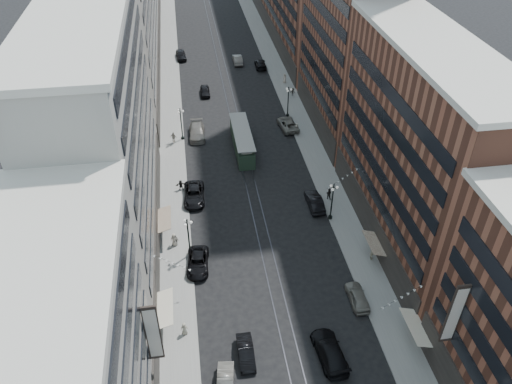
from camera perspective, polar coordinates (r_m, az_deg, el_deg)
ground at (r=87.24m, az=-2.38°, el=8.17°), size 220.00×220.00×0.00m
sidewalk_west at (r=95.76m, az=-9.76°, el=10.50°), size 4.00×180.00×0.15m
sidewalk_east at (r=97.55m, az=3.48°, el=11.50°), size 4.00×180.00×0.15m
rail_west at (r=96.00m, az=-3.51°, el=11.01°), size 0.12×180.00×0.02m
rail_east at (r=96.12m, az=-2.67°, el=11.08°), size 0.12×180.00×0.02m
building_west_mid at (r=57.23m, az=-16.69°, el=5.83°), size 8.00×36.00×28.00m
building_east_mid at (r=58.86m, az=17.87°, el=4.21°), size 8.00×30.00×24.00m
lamppost_sw_far at (r=58.90m, az=-7.72°, el=-5.01°), size 1.03×1.14×5.52m
lamppost_sw_mid at (r=81.03m, az=-8.55°, el=7.83°), size 1.03×1.14×5.52m
lamppost_se_far at (r=64.23m, az=8.69°, el=-0.96°), size 1.03×1.14×5.52m
lamppost_se_mid at (r=87.11m, az=3.69°, el=10.38°), size 1.03×1.14×5.52m
streetcar at (r=78.37m, az=-1.59°, el=5.84°), size 2.67×12.07×3.34m
car_1 at (r=49.08m, az=-3.53°, el=-21.01°), size 2.09×4.51×1.43m
car_2 at (r=58.97m, az=-6.67°, el=-8.00°), size 2.95×5.54×1.48m
car_4 at (r=56.15m, az=11.53°, el=-11.62°), size 1.86×4.53×1.54m
car_5 at (r=50.82m, az=-1.17°, el=-17.86°), size 1.52×4.33×1.43m
car_6 at (r=51.21m, az=8.42°, el=-17.57°), size 2.93×6.15×1.73m
pedestrian_1 at (r=52.70m, az=-8.19°, el=-15.19°), size 0.79×0.47×1.57m
pedestrian_2 at (r=61.84m, az=-9.17°, el=-5.48°), size 0.82×0.61×1.50m
pedestrian_4 at (r=60.85m, az=13.07°, el=-6.95°), size 0.73×0.98×1.52m
car_7 at (r=68.72m, az=-7.09°, el=-0.28°), size 3.05×6.11×1.66m
car_8 at (r=82.69m, az=-6.75°, el=6.87°), size 2.69×6.19×1.77m
car_9 at (r=112.55m, az=-8.58°, el=15.23°), size 2.38×5.20×1.73m
car_10 at (r=67.41m, az=6.72°, el=-1.10°), size 1.86×5.09×1.67m
car_11 at (r=84.63m, az=3.63°, el=7.76°), size 3.22×5.96×1.59m
car_12 at (r=107.20m, az=0.49°, el=14.44°), size 2.38×5.41×1.54m
car_13 at (r=96.08m, az=-5.85°, el=11.40°), size 1.79×4.37×1.48m
car_14 at (r=109.24m, az=-2.11°, el=14.90°), size 1.81×5.12×1.68m
pedestrian_5 at (r=70.60m, az=-8.59°, el=0.81°), size 1.45×0.49×1.54m
pedestrian_6 at (r=81.27m, az=-9.39°, el=6.18°), size 1.18×0.86×1.84m
pedestrian_7 at (r=68.79m, az=8.33°, el=-0.19°), size 0.94×0.83×1.70m
pedestrian_8 at (r=83.17m, az=4.65°, el=7.31°), size 0.66×0.46×1.72m
pedestrian_9 at (r=95.15m, az=4.21°, el=11.33°), size 1.04×0.58×1.53m
pedestrian_extra_1 at (r=61.76m, az=-9.33°, el=-5.39°), size 0.98×0.73×1.79m
pedestrian_extra_2 at (r=100.08m, az=3.29°, el=12.84°), size 0.95×1.03×1.86m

